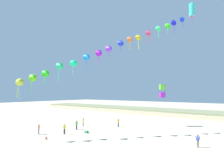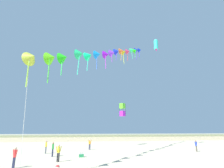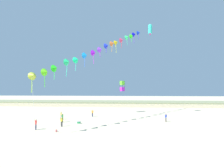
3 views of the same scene
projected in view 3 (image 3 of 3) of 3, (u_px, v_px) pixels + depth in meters
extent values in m
plane|color=beige|center=(110.00, 139.00, 22.38)|extent=(240.00, 240.00, 0.00)
cube|color=beige|center=(120.00, 104.00, 65.48)|extent=(120.00, 12.91, 1.09)
cube|color=gray|center=(120.00, 102.00, 65.49)|extent=(120.00, 10.97, 0.62)
cylinder|color=#282D4C|center=(93.00, 115.00, 39.94)|extent=(0.12, 0.12, 0.82)
cylinder|color=#282D4C|center=(92.00, 115.00, 39.97)|extent=(0.12, 0.12, 0.82)
cylinder|color=orange|center=(92.00, 112.00, 39.97)|extent=(0.22, 0.22, 0.58)
cylinder|color=orange|center=(93.00, 112.00, 39.93)|extent=(0.20, 0.11, 0.55)
cylinder|color=orange|center=(92.00, 112.00, 40.01)|extent=(0.20, 0.11, 0.55)
sphere|color=beige|center=(92.00, 110.00, 39.98)|extent=(0.22, 0.22, 0.22)
cylinder|color=#282D4C|center=(62.00, 120.00, 33.44)|extent=(0.12, 0.12, 0.83)
cylinder|color=#282D4C|center=(63.00, 120.00, 33.59)|extent=(0.12, 0.12, 0.83)
cylinder|color=green|center=(63.00, 116.00, 33.53)|extent=(0.22, 0.22, 0.59)
cylinder|color=green|center=(62.00, 116.00, 33.35)|extent=(0.11, 0.21, 0.56)
cylinder|color=green|center=(63.00, 116.00, 33.71)|extent=(0.11, 0.21, 0.56)
sphere|color=#9E7051|center=(63.00, 114.00, 33.54)|extent=(0.22, 0.22, 0.22)
cylinder|color=#282D4C|center=(36.00, 127.00, 27.45)|extent=(0.12, 0.12, 0.85)
cylinder|color=#282D4C|center=(36.00, 127.00, 27.55)|extent=(0.12, 0.12, 0.85)
cylinder|color=red|center=(36.00, 122.00, 27.52)|extent=(0.22, 0.22, 0.60)
cylinder|color=red|center=(36.00, 122.00, 27.39)|extent=(0.21, 0.19, 0.57)
cylinder|color=red|center=(35.00, 122.00, 27.64)|extent=(0.21, 0.19, 0.57)
sphere|color=beige|center=(36.00, 120.00, 27.53)|extent=(0.23, 0.23, 0.23)
cylinder|color=#726656|center=(166.00, 120.00, 33.96)|extent=(0.12, 0.12, 0.80)
cylinder|color=#726656|center=(166.00, 120.00, 34.00)|extent=(0.12, 0.12, 0.80)
cylinder|color=blue|center=(166.00, 116.00, 33.99)|extent=(0.21, 0.21, 0.56)
cylinder|color=blue|center=(165.00, 116.00, 33.93)|extent=(0.20, 0.15, 0.54)
cylinder|color=blue|center=(167.00, 116.00, 34.06)|extent=(0.20, 0.15, 0.54)
sphere|color=#9E7051|center=(166.00, 114.00, 34.00)|extent=(0.22, 0.22, 0.22)
cylinder|color=black|center=(62.00, 124.00, 29.86)|extent=(0.12, 0.12, 0.85)
cylinder|color=black|center=(61.00, 124.00, 29.81)|extent=(0.12, 0.12, 0.85)
cylinder|color=yellow|center=(62.00, 120.00, 29.85)|extent=(0.22, 0.22, 0.60)
cylinder|color=yellow|center=(63.00, 119.00, 29.92)|extent=(0.22, 0.16, 0.57)
cylinder|color=yellow|center=(61.00, 120.00, 29.78)|extent=(0.22, 0.16, 0.57)
sphere|color=beige|center=(62.00, 117.00, 29.86)|extent=(0.23, 0.23, 0.23)
cylinder|color=#474C56|center=(61.00, 117.00, 36.63)|extent=(0.12, 0.12, 0.84)
cylinder|color=#474C56|center=(61.00, 117.00, 36.49)|extent=(0.12, 0.12, 0.84)
cylinder|color=yellow|center=(61.00, 114.00, 36.57)|extent=(0.22, 0.22, 0.60)
cylinder|color=yellow|center=(61.00, 114.00, 36.75)|extent=(0.17, 0.22, 0.57)
cylinder|color=yellow|center=(61.00, 114.00, 36.40)|extent=(0.17, 0.22, 0.57)
sphere|color=tan|center=(61.00, 112.00, 36.58)|extent=(0.23, 0.23, 0.23)
cone|color=#ACC031|center=(33.00, 76.00, 23.47)|extent=(1.36, 1.40, 1.19)
cylinder|color=#A3E539|center=(32.00, 85.00, 23.33)|extent=(0.13, 0.19, 2.06)
cone|color=#56CF18|center=(46.00, 72.00, 24.77)|extent=(1.22, 1.34, 1.16)
cylinder|color=#4AE539|center=(45.00, 80.00, 24.63)|extent=(0.12, 0.27, 1.96)
cone|color=#1FCE1A|center=(55.00, 68.00, 26.26)|extent=(1.23, 1.35, 1.18)
cylinder|color=#39E55E|center=(54.00, 75.00, 26.12)|extent=(0.10, 0.26, 1.56)
cone|color=#1DBF6C|center=(68.00, 62.00, 27.62)|extent=(1.17, 1.31, 1.12)
cylinder|color=#39E5B6|center=(67.00, 70.00, 27.48)|extent=(0.21, 0.13, 2.10)
cone|color=#0CEB81|center=(77.00, 60.00, 29.40)|extent=(1.39, 1.43, 1.23)
cylinder|color=#39E5BC|center=(76.00, 66.00, 29.26)|extent=(0.17, 0.11, 1.66)
cone|color=#1184EC|center=(85.00, 55.00, 31.05)|extent=(1.18, 1.31, 1.11)
cylinder|color=blue|center=(85.00, 62.00, 30.91)|extent=(0.08, 0.19, 1.85)
cone|color=#8D14D6|center=(94.00, 53.00, 32.50)|extent=(1.21, 1.33, 1.13)
cylinder|color=#CD39E5|center=(93.00, 59.00, 32.36)|extent=(0.17, 0.16, 1.90)
cone|color=#7E36E9|center=(100.00, 50.00, 33.68)|extent=(1.23, 1.30, 1.10)
cylinder|color=#A839E5|center=(100.00, 54.00, 33.55)|extent=(0.21, 0.14, 1.29)
cone|color=#182DDB|center=(107.00, 46.00, 35.64)|extent=(1.33, 1.38, 1.18)
cylinder|color=#5039E5|center=(106.00, 50.00, 35.50)|extent=(0.19, 0.24, 1.39)
cone|color=#D2622F|center=(112.00, 43.00, 36.86)|extent=(1.21, 1.33, 1.13)
cylinder|color=gold|center=(112.00, 48.00, 36.72)|extent=(0.22, 0.10, 1.56)
cone|color=gold|center=(116.00, 42.00, 38.49)|extent=(1.32, 1.40, 1.21)
cylinder|color=#D2E539|center=(116.00, 48.00, 38.34)|extent=(0.25, 0.14, 2.10)
cone|color=#C73565|center=(122.00, 40.00, 40.06)|extent=(1.22, 1.33, 1.13)
cylinder|color=#E53948|center=(121.00, 45.00, 39.92)|extent=(0.22, 0.24, 1.71)
cone|color=#2DE86F|center=(127.00, 37.00, 41.47)|extent=(1.39, 1.43, 1.22)
cylinder|color=#39E59F|center=(127.00, 42.00, 41.32)|extent=(0.28, 0.25, 1.69)
cone|color=#27D612|center=(132.00, 36.00, 43.07)|extent=(1.39, 1.41, 1.21)
cylinder|color=#39E550|center=(131.00, 39.00, 42.93)|extent=(0.13, 0.15, 1.33)
cone|color=#0B0EC1|center=(134.00, 34.00, 44.55)|extent=(1.28, 1.32, 1.13)
cylinder|color=#6039E5|center=(134.00, 39.00, 44.41)|extent=(0.08, 0.27, 2.02)
cone|color=#122EC6|center=(139.00, 33.00, 45.92)|extent=(1.17, 1.31, 1.10)
cylinder|color=#4739E5|center=(138.00, 37.00, 45.78)|extent=(0.20, 0.22, 1.58)
cylinder|color=silver|center=(34.00, 107.00, 23.93)|extent=(0.17, 1.38, 8.02)
cube|color=#C425E7|center=(122.00, 89.00, 45.60)|extent=(1.29, 1.29, 1.06)
cube|color=#63E52D|center=(122.00, 83.00, 45.64)|extent=(1.29, 1.29, 1.06)
cylinder|color=black|center=(122.00, 86.00, 46.26)|extent=(0.04, 0.04, 2.65)
cylinder|color=black|center=(120.00, 86.00, 45.69)|extent=(0.04, 0.04, 2.65)
cylinder|color=black|center=(122.00, 86.00, 44.98)|extent=(0.04, 0.04, 2.65)
cylinder|color=black|center=(125.00, 86.00, 45.55)|extent=(0.04, 0.04, 2.65)
cylinder|color=#30D3BD|center=(150.00, 30.00, 41.84)|extent=(1.18, 1.15, 1.94)
sphere|color=#30D3BD|center=(150.00, 26.00, 41.86)|extent=(0.91, 0.91, 0.91)
cone|color=#E52D9E|center=(150.00, 34.00, 41.82)|extent=(1.01, 1.01, 0.70)
sphere|color=black|center=(150.00, 25.00, 41.87)|extent=(0.19, 0.19, 0.19)
cube|color=#23844C|center=(79.00, 122.00, 32.43)|extent=(0.56, 0.40, 0.36)
cube|color=silver|center=(79.00, 121.00, 32.43)|extent=(0.58, 0.41, 0.06)
cylinder|color=black|center=(79.00, 121.00, 32.43)|extent=(0.45, 0.03, 0.03)
sphere|color=red|center=(56.00, 131.00, 26.21)|extent=(0.36, 0.36, 0.36)
cylinder|color=white|center=(56.00, 131.00, 26.21)|extent=(0.36, 0.36, 0.09)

